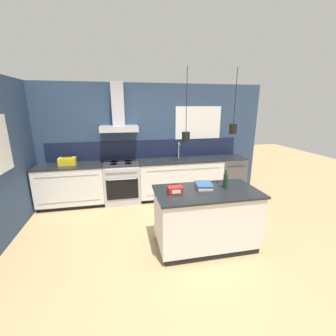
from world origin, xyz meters
TOP-DOWN VIEW (x-y plane):
  - ground_plane at (0.00, 0.00)m, footprint 16.00×16.00m
  - wall_back at (-0.03, 2.00)m, footprint 5.60×2.37m
  - wall_left at (-2.43, 0.70)m, footprint 0.08×3.80m
  - counter_run_left at (-1.68, 1.69)m, footprint 1.38×0.64m
  - counter_run_sink at (0.74, 1.69)m, footprint 1.94×0.64m
  - oven_range at (-0.61, 1.69)m, footprint 0.77×0.66m
  - dishwasher at (2.00, 1.69)m, footprint 0.59×0.65m
  - kitchen_island at (0.62, -0.29)m, footprint 1.53×0.84m
  - bottle_on_island at (0.92, -0.25)m, footprint 0.07×0.07m
  - book_stack at (0.61, -0.16)m, footprint 0.28×0.35m
  - red_supply_box at (0.13, -0.30)m, footprint 0.21×0.14m
  - yellow_toolbox at (-1.71, 1.69)m, footprint 0.34×0.18m

SIDE VIEW (x-z plane):
  - ground_plane at x=0.00m, z-range 0.00..0.00m
  - oven_range at x=-0.61m, z-range 0.00..0.91m
  - dishwasher at x=2.00m, z-range 0.00..0.91m
  - kitchen_island at x=0.62m, z-range 0.00..0.91m
  - counter_run_left at x=-1.68m, z-range 0.01..0.92m
  - counter_run_sink at x=0.74m, z-range -0.18..1.10m
  - book_stack at x=0.61m, z-range 0.91..0.98m
  - red_supply_box at x=0.13m, z-range 0.91..1.01m
  - yellow_toolbox at x=-1.71m, z-range 0.90..1.09m
  - bottle_on_island at x=0.92m, z-range 0.88..1.17m
  - wall_left at x=-2.43m, z-range 0.00..2.60m
  - wall_back at x=-0.03m, z-range 0.05..2.65m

